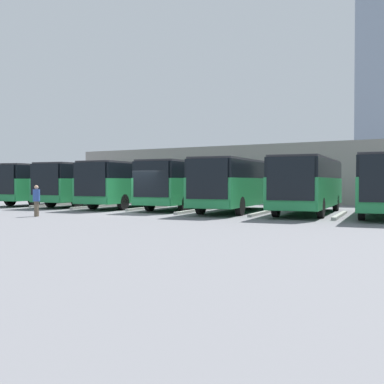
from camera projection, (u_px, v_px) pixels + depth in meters
The scene contains 16 objects.
ground_plane at pixel (135, 214), 27.80m from camera, with size 600.00×600.00×0.00m, color slate.
curb_divider_0 at pixel (340, 215), 25.38m from camera, with size 0.24×5.58×0.15m, color #9E9E99.
bus_1 at pixel (309, 183), 27.66m from camera, with size 4.18×10.93×3.16m.
curb_divider_1 at pixel (263, 213), 27.49m from camera, with size 0.24×5.58×0.15m, color #9E9E99.
bus_2 at pixel (238, 183), 29.50m from camera, with size 4.18×10.93×3.16m.
curb_divider_2 at pixel (195, 211), 29.33m from camera, with size 0.24×5.58×0.15m, color #9E9E99.
bus_3 at pixel (187, 183), 32.59m from camera, with size 4.18×10.93×3.16m.
curb_divider_3 at pixel (148, 208), 32.42m from camera, with size 0.24×5.58×0.15m, color #9E9E99.
bus_4 at pixel (133, 183), 34.41m from camera, with size 4.18×10.93×3.16m.
curb_divider_4 at pixel (95, 206), 34.23m from camera, with size 0.24×5.58×0.15m, color #9E9E99.
bus_5 at pixel (91, 183), 36.86m from camera, with size 4.18×10.93×3.16m.
curb_divider_5 at pixel (56, 205), 36.68m from camera, with size 0.24×5.58×0.15m, color #9E9E99.
bus_6 at pixel (51, 183), 39.01m from camera, with size 4.18×10.93×3.16m.
pedestrian at pixel (36, 200), 25.48m from camera, with size 0.51×0.51×1.66m.
station_building at pixel (276, 174), 46.08m from camera, with size 39.18×13.58×5.05m.
office_tower at pixel (378, 86), 189.58m from camera, with size 14.86×14.86×80.69m.
Camera 1 is at (-17.39, 21.89, 1.86)m, focal length 45.00 mm.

